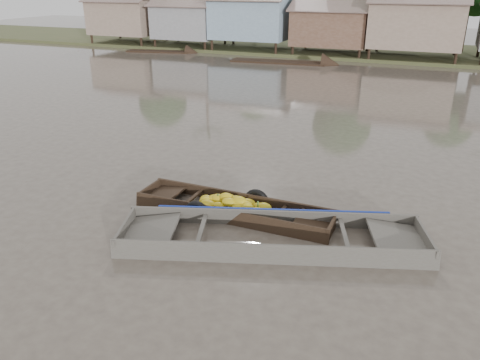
% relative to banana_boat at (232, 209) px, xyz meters
% --- Properties ---
extents(ground, '(120.00, 120.00, 0.00)m').
position_rel_banana_boat_xyz_m(ground, '(0.18, -0.76, -0.13)').
color(ground, '#4D443B').
rests_on(ground, ground).
extents(riverbank, '(120.00, 12.47, 10.22)m').
position_rel_banana_boat_xyz_m(riverbank, '(3.21, 31.11, 2.94)').
color(riverbank, '#384723').
rests_on(riverbank, ground).
extents(banana_boat, '(5.27, 1.43, 0.74)m').
position_rel_banana_boat_xyz_m(banana_boat, '(0.00, 0.00, 0.00)').
color(banana_boat, black).
rests_on(banana_boat, ground).
extents(viewer_boat, '(7.22, 3.95, 0.56)m').
position_rel_banana_boat_xyz_m(viewer_boat, '(1.46, -1.01, -0.08)').
color(viewer_boat, '#47423C').
rests_on(viewer_boat, ground).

